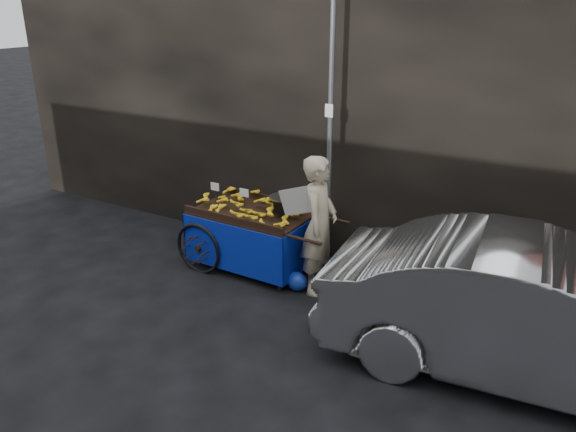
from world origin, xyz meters
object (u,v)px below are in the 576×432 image
Objects in this scene: vendor at (319,225)px; parked_car at (541,315)px; banana_cart at (249,217)px; plastic_bag at (297,282)px.

parked_car is at bearing -111.27° from vendor.
banana_cart is 1.28m from vendor.
parked_car is at bearing -8.64° from banana_cart.
banana_cart is at bearing 72.48° from vendor.
vendor is 2.97m from parked_car.
vendor is at bearing 72.86° from parked_car.
vendor is at bearing 37.61° from plastic_bag.
parked_car reaches higher than banana_cart.
parked_car is at bearing -6.79° from plastic_bag.
banana_cart is 4.23m from parked_car.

